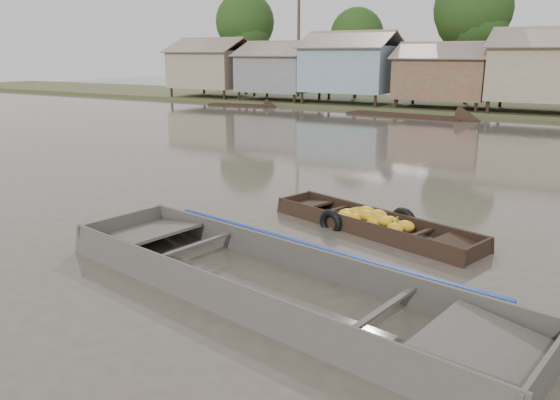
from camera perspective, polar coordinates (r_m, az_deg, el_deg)
The scene contains 3 objects.
ground at distance 10.63m, azimuth -2.90°, elevation -6.18°, with size 120.00×120.00×0.00m, color #484137.
banana_boat at distance 12.47m, azimuth 9.48°, elevation -2.47°, with size 5.25×2.69×0.73m.
viewer_boat at distance 9.12m, azimuth -0.45°, elevation -9.33°, with size 8.88×3.76×0.69m.
Camera 1 is at (5.42, -8.29, 3.87)m, focal length 35.00 mm.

